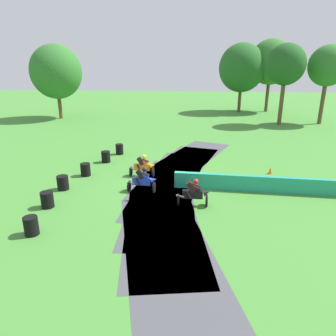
% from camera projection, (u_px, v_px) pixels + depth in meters
% --- Properties ---
extents(ground_plane, '(120.00, 120.00, 0.00)m').
position_uv_depth(ground_plane, '(166.00, 186.00, 17.86)').
color(ground_plane, '#428433').
extents(track_asphalt, '(6.70, 22.05, 0.01)m').
position_uv_depth(track_asphalt, '(174.00, 187.00, 17.79)').
color(track_asphalt, '#47474C').
rests_on(track_asphalt, ground).
extents(safety_barrier, '(10.63, 0.93, 0.90)m').
position_uv_depth(safety_barrier, '(271.00, 185.00, 16.90)').
color(safety_barrier, '#239375').
rests_on(safety_barrier, ground).
extents(motorcycle_lead_orange, '(1.69, 0.72, 1.42)m').
position_uv_depth(motorcycle_lead_orange, '(143.00, 166.00, 19.22)').
color(motorcycle_lead_orange, black).
rests_on(motorcycle_lead_orange, ground).
extents(motorcycle_chase_blue, '(1.70, 0.80, 1.43)m').
position_uv_depth(motorcycle_chase_blue, '(143.00, 180.00, 16.95)').
color(motorcycle_chase_blue, black).
rests_on(motorcycle_chase_blue, ground).
extents(motorcycle_trailing_black, '(1.68, 0.66, 1.42)m').
position_uv_depth(motorcycle_trailing_black, '(194.00, 193.00, 15.27)').
color(motorcycle_trailing_black, black).
rests_on(motorcycle_trailing_black, ground).
extents(tire_stack_near, '(0.58, 0.58, 0.80)m').
position_uv_depth(tire_stack_near, '(120.00, 149.00, 23.89)').
color(tire_stack_near, black).
rests_on(tire_stack_near, ground).
extents(tire_stack_mid_a, '(0.62, 0.62, 0.80)m').
position_uv_depth(tire_stack_mid_a, '(106.00, 157.00, 21.99)').
color(tire_stack_mid_a, black).
rests_on(tire_stack_mid_a, ground).
extents(tire_stack_mid_b, '(0.61, 0.61, 0.80)m').
position_uv_depth(tire_stack_mid_b, '(86.00, 170.00, 19.39)').
color(tire_stack_mid_b, black).
rests_on(tire_stack_mid_b, ground).
extents(tire_stack_far, '(0.63, 0.63, 0.80)m').
position_uv_depth(tire_stack_far, '(63.00, 183.00, 17.28)').
color(tire_stack_far, black).
rests_on(tire_stack_far, ground).
extents(tire_stack_extra_a, '(0.61, 0.61, 0.80)m').
position_uv_depth(tire_stack_extra_a, '(47.00, 200.00, 15.17)').
color(tire_stack_extra_a, black).
rests_on(tire_stack_extra_a, ground).
extents(tire_stack_extra_b, '(0.58, 0.58, 0.80)m').
position_uv_depth(tire_stack_extra_b, '(31.00, 226.00, 12.76)').
color(tire_stack_extra_b, black).
rests_on(tire_stack_extra_b, ground).
extents(traffic_cone, '(0.28, 0.28, 0.44)m').
position_uv_depth(traffic_cone, '(270.00, 171.00, 19.76)').
color(traffic_cone, orange).
rests_on(traffic_cone, ground).
extents(tree_far_left, '(6.09, 6.09, 8.82)m').
position_uv_depth(tree_far_left, '(56.00, 72.00, 37.32)').
color(tree_far_left, brown).
rests_on(tree_far_left, ground).
extents(tree_far_right, '(4.19, 4.19, 8.58)m').
position_uv_depth(tree_far_right, '(328.00, 66.00, 33.67)').
color(tree_far_right, brown).
rests_on(tree_far_right, ground).
extents(tree_mid_rise, '(6.21, 6.21, 9.24)m').
position_uv_depth(tree_mid_rise, '(242.00, 68.00, 42.24)').
color(tree_mid_rise, brown).
rests_on(tree_mid_rise, ground).
extents(tree_behind_barrier, '(4.18, 4.18, 8.70)m').
position_uv_depth(tree_behind_barrier, '(286.00, 65.00, 33.15)').
color(tree_behind_barrier, brown).
rests_on(tree_behind_barrier, ground).
extents(tree_distant, '(5.76, 5.76, 9.75)m').
position_uv_depth(tree_distant, '(271.00, 62.00, 42.26)').
color(tree_distant, brown).
rests_on(tree_distant, ground).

